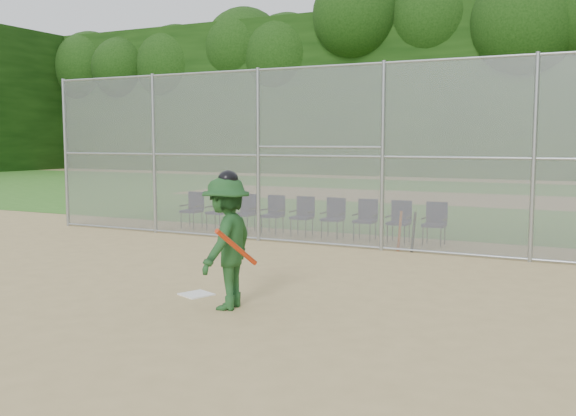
% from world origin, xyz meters
% --- Properties ---
extents(ground, '(100.00, 100.00, 0.00)m').
position_xyz_m(ground, '(0.00, 0.00, 0.00)').
color(ground, tan).
rests_on(ground, ground).
extents(grass_strip, '(100.00, 100.00, 0.00)m').
position_xyz_m(grass_strip, '(0.00, 18.00, 0.01)').
color(grass_strip, '#346F21').
rests_on(grass_strip, ground).
extents(dirt_patch_far, '(24.00, 24.00, 0.00)m').
position_xyz_m(dirt_patch_far, '(0.00, 18.00, 0.01)').
color(dirt_patch_far, tan).
rests_on(dirt_patch_far, ground).
extents(backstop_fence, '(16.09, 0.09, 4.00)m').
position_xyz_m(backstop_fence, '(0.00, 5.00, 2.07)').
color(backstop_fence, gray).
rests_on(backstop_fence, ground).
extents(treeline, '(81.00, 60.00, 11.00)m').
position_xyz_m(treeline, '(0.00, 20.00, 5.50)').
color(treeline, black).
rests_on(treeline, ground).
extents(home_plate, '(0.55, 0.55, 0.02)m').
position_xyz_m(home_plate, '(-0.28, -0.10, 0.01)').
color(home_plate, white).
rests_on(home_plate, ground).
extents(batter_at_plate, '(0.94, 1.39, 1.94)m').
position_xyz_m(batter_at_plate, '(0.55, -0.54, 0.94)').
color(batter_at_plate, '#1D4920').
rests_on(batter_at_plate, ground).
extents(spare_bats, '(0.36, 0.28, 0.84)m').
position_xyz_m(spare_bats, '(1.51, 5.13, 0.42)').
color(spare_bats, '#D84C14').
rests_on(spare_bats, ground).
extents(chair_0, '(0.54, 0.52, 0.96)m').
position_xyz_m(chair_0, '(-4.70, 6.16, 0.48)').
color(chair_0, '#100F37').
rests_on(chair_0, ground).
extents(chair_1, '(0.54, 0.52, 0.96)m').
position_xyz_m(chair_1, '(-3.88, 6.16, 0.48)').
color(chair_1, '#100F37').
rests_on(chair_1, ground).
extents(chair_2, '(0.54, 0.52, 0.96)m').
position_xyz_m(chair_2, '(-3.06, 6.16, 0.48)').
color(chair_2, '#100F37').
rests_on(chair_2, ground).
extents(chair_3, '(0.54, 0.52, 0.96)m').
position_xyz_m(chair_3, '(-2.24, 6.16, 0.48)').
color(chair_3, '#100F37').
rests_on(chair_3, ground).
extents(chair_4, '(0.54, 0.52, 0.96)m').
position_xyz_m(chair_4, '(-1.42, 6.16, 0.48)').
color(chair_4, '#100F37').
rests_on(chair_4, ground).
extents(chair_5, '(0.54, 0.52, 0.96)m').
position_xyz_m(chair_5, '(-0.60, 6.16, 0.48)').
color(chair_5, '#100F37').
rests_on(chair_5, ground).
extents(chair_6, '(0.54, 0.52, 0.96)m').
position_xyz_m(chair_6, '(0.21, 6.16, 0.48)').
color(chair_6, '#100F37').
rests_on(chair_6, ground).
extents(chair_7, '(0.54, 0.52, 0.96)m').
position_xyz_m(chair_7, '(1.03, 6.16, 0.48)').
color(chair_7, '#100F37').
rests_on(chair_7, ground).
extents(chair_8, '(0.54, 0.52, 0.96)m').
position_xyz_m(chair_8, '(1.85, 6.16, 0.48)').
color(chair_8, '#100F37').
rests_on(chair_8, ground).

